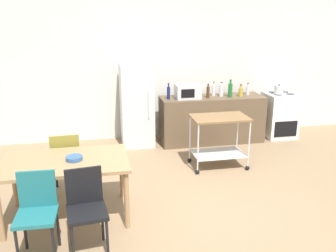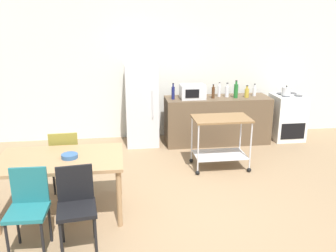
{
  "view_description": "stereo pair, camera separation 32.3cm",
  "coord_description": "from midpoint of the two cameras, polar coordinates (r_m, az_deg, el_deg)",
  "views": [
    {
      "loc": [
        -1.26,
        -3.91,
        2.4
      ],
      "look_at": [
        -0.25,
        1.2,
        0.8
      ],
      "focal_mm": 38.63,
      "sensor_mm": 36.0,
      "label": 1
    },
    {
      "loc": [
        -0.94,
        -3.96,
        2.4
      ],
      "look_at": [
        -0.25,
        1.2,
        0.8
      ],
      "focal_mm": 38.63,
      "sensor_mm": 36.0,
      "label": 2
    }
  ],
  "objects": [
    {
      "name": "refrigerator",
      "position": [
        6.86,
        -2.83,
        3.34
      ],
      "size": [
        0.6,
        0.63,
        1.55
      ],
      "color": "silver",
      "rests_on": "ground_plane"
    },
    {
      "name": "fruit_bowl",
      "position": [
        4.48,
        -13.29,
        -4.66
      ],
      "size": [
        0.2,
        0.2,
        0.05
      ],
      "primitive_type": "cylinder",
      "color": "#33598C",
      "rests_on": "dining_table"
    },
    {
      "name": "bottle_olive_oil",
      "position": [
        7.0,
        11.98,
        5.48
      ],
      "size": [
        0.08,
        0.08,
        0.33
      ],
      "color": "#1E6628",
      "rests_on": "kitchen_counter"
    },
    {
      "name": "bottle_soy_sauce",
      "position": [
        6.73,
        2.19,
        5.28
      ],
      "size": [
        0.06,
        0.06,
        0.3
      ],
      "color": "navy",
      "rests_on": "kitchen_counter"
    },
    {
      "name": "ground_plane",
      "position": [
        4.74,
        7.06,
        -13.49
      ],
      "size": [
        12.0,
        12.0,
        0.0
      ],
      "primitive_type": "plane",
      "color": "#8C7051"
    },
    {
      "name": "kitchen_cart",
      "position": [
        5.88,
        9.87,
        -1.29
      ],
      "size": [
        0.91,
        0.57,
        0.85
      ],
      "color": "brown",
      "rests_on": "ground_plane"
    },
    {
      "name": "microwave",
      "position": [
        6.81,
        5.26,
        5.39
      ],
      "size": [
        0.46,
        0.35,
        0.26
      ],
      "color": "silver",
      "rests_on": "kitchen_counter"
    },
    {
      "name": "bottle_soda",
      "position": [
        7.05,
        10.6,
        5.41
      ],
      "size": [
        0.08,
        0.08,
        0.27
      ],
      "color": "silver",
      "rests_on": "kitchen_counter"
    },
    {
      "name": "kettle",
      "position": [
        7.4,
        19.35,
        5.2
      ],
      "size": [
        0.24,
        0.17,
        0.19
      ],
      "color": "silver",
      "rests_on": "stove_oven"
    },
    {
      "name": "kitchen_counter",
      "position": [
        7.11,
        9.0,
        0.93
      ],
      "size": [
        2.0,
        0.64,
        0.9
      ],
      "primitive_type": "cube",
      "color": "brown",
      "rests_on": "ground_plane"
    },
    {
      "name": "stove_oven",
      "position": [
        7.66,
        19.42,
        1.35
      ],
      "size": [
        0.6,
        0.61,
        0.92
      ],
      "color": "white",
      "rests_on": "ground_plane"
    },
    {
      "name": "bottle_sesame_oil",
      "position": [
        7.09,
        13.61,
        5.14
      ],
      "size": [
        0.08,
        0.08,
        0.23
      ],
      "color": "gold",
      "rests_on": "kitchen_counter"
    },
    {
      "name": "dining_table",
      "position": [
        4.55,
        -14.61,
        -5.84
      ],
      "size": [
        1.5,
        0.9,
        0.75
      ],
      "color": "#A37A51",
      "rests_on": "ground_plane"
    },
    {
      "name": "bottle_vinegar",
      "position": [
        7.05,
        9.39,
        5.49
      ],
      "size": [
        0.06,
        0.06,
        0.28
      ],
      "color": "silver",
      "rests_on": "kitchen_counter"
    },
    {
      "name": "bottle_wine",
      "position": [
        6.89,
        8.49,
        5.27
      ],
      "size": [
        0.06,
        0.06,
        0.26
      ],
      "color": "#4C2D19",
      "rests_on": "kitchen_counter"
    },
    {
      "name": "chair_teal",
      "position": [
        4.04,
        -19.02,
        -11.72
      ],
      "size": [
        0.41,
        0.41,
        0.89
      ],
      "rotation": [
        0.0,
        0.0,
        -0.03
      ],
      "color": "#1E666B",
      "rests_on": "ground_plane"
    },
    {
      "name": "chair_olive",
      "position": [
        5.21,
        -14.18,
        -4.67
      ],
      "size": [
        0.42,
        0.42,
        0.89
      ],
      "rotation": [
        0.0,
        0.0,
        3.19
      ],
      "color": "olive",
      "rests_on": "ground_plane"
    },
    {
      "name": "bottle_sparkling_water",
      "position": [
        7.26,
        14.72,
        5.32
      ],
      "size": [
        0.07,
        0.07,
        0.24
      ],
      "color": "silver",
      "rests_on": "kitchen_counter"
    },
    {
      "name": "chair_black",
      "position": [
        3.95,
        -11.98,
        -11.78
      ],
      "size": [
        0.44,
        0.44,
        0.89
      ],
      "rotation": [
        0.0,
        0.0,
        0.12
      ],
      "color": "black",
      "rests_on": "ground_plane"
    },
    {
      "name": "back_wall",
      "position": [
        7.28,
        1.12,
        9.57
      ],
      "size": [
        8.4,
        0.12,
        2.9
      ],
      "primitive_type": "cube",
      "color": "silver",
      "rests_on": "ground_plane"
    }
  ]
}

